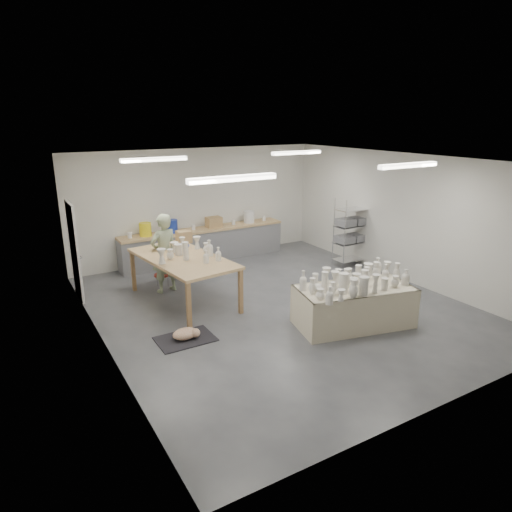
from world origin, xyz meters
TOP-DOWN VIEW (x-y plane):
  - room at (-0.11, 0.08)m, footprint 8.00×8.02m
  - back_counter at (-0.01, 3.68)m, footprint 4.60×0.60m
  - wire_shelf at (3.20, 1.40)m, footprint 0.88×0.48m
  - drying_table at (0.74, -1.45)m, footprint 2.33×1.49m
  - work_table at (-1.51, 1.34)m, footprint 1.64×2.78m
  - rug at (-2.23, -0.41)m, footprint 1.00×0.70m
  - cat at (-2.21, -0.42)m, footprint 0.49×0.37m
  - potter at (-1.71, 2.00)m, footprint 0.73×0.55m
  - red_stool at (-1.71, 2.27)m, footprint 0.35×0.35m

SIDE VIEW (x-z plane):
  - rug at x=-2.23m, z-range 0.00..0.02m
  - cat at x=-2.21m, z-range 0.02..0.22m
  - red_stool at x=-1.71m, z-range 0.13..0.45m
  - drying_table at x=0.74m, z-range -0.13..1.00m
  - back_counter at x=-0.01m, z-range -0.13..1.11m
  - potter at x=-1.71m, z-range 0.00..1.79m
  - wire_shelf at x=3.20m, z-range 0.02..1.82m
  - work_table at x=-1.51m, z-range 0.29..1.65m
  - room at x=-0.11m, z-range 0.56..3.56m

